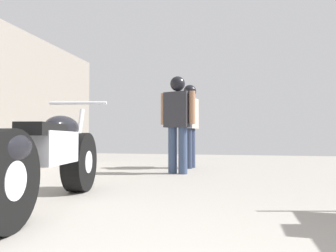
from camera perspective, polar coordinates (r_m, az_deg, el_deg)
The scene contains 4 objects.
ground_plane at distance 3.83m, azimuth 2.60°, elevation -11.87°, with size 15.85×15.85×0.00m, color gray.
motorcycle_maroon_cruiser at distance 2.95m, azimuth -21.81°, elevation -5.72°, with size 0.81×2.28×1.07m.
mechanic_in_blue at distance 5.38m, azimuth 1.85°, elevation 2.10°, with size 0.69×0.36×1.76m.
mechanic_with_helmet at distance 6.40m, azimuth 4.21°, elevation 1.54°, with size 0.32×0.71×1.78m.
Camera 1 is at (0.73, -0.44, 0.63)m, focal length 31.85 mm.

